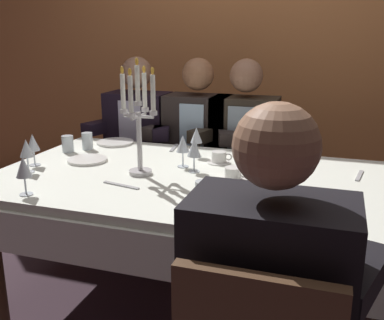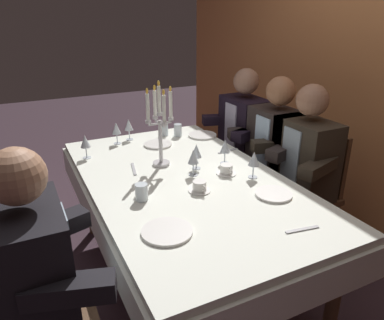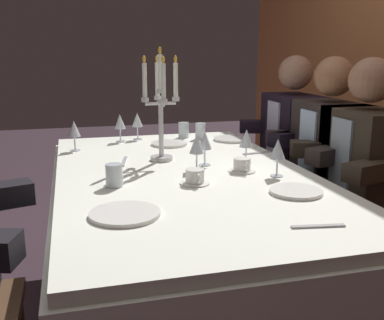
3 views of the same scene
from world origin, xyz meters
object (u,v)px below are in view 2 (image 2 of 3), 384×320
(dinner_plate_0, at_px, (158,144))
(wine_glass_5, at_px, (225,147))
(dinner_plate_2, at_px, (274,194))
(wine_glass_3, at_px, (129,125))
(wine_glass_6, at_px, (254,159))
(seated_diner_3, at_px, (33,270))
(dining_table, at_px, (185,196))
(wine_glass_1, at_px, (193,157))
(water_tumbler_2, at_px, (142,192))
(dinner_plate_1, at_px, (167,231))
(candelabra, at_px, (160,127))
(wine_glass_0, at_px, (116,129))
(wine_glass_4, at_px, (85,142))
(seated_diner_2, at_px, (306,158))
(water_tumbler_0, at_px, (178,130))
(dinner_plate_3, at_px, (202,135))
(water_tumbler_1, at_px, (164,129))
(seated_diner_0, at_px, (244,128))
(coffee_cup_1, at_px, (200,187))
(coffee_cup_0, at_px, (226,170))
(wine_glass_2, at_px, (196,151))
(seated_diner_1, at_px, (276,144))

(dinner_plate_0, height_order, wine_glass_5, wine_glass_5)
(dinner_plate_2, distance_m, wine_glass_3, 1.31)
(dinner_plate_2, xyz_separation_m, wine_glass_3, (-1.24, -0.42, 0.11))
(wine_glass_6, height_order, seated_diner_3, seated_diner_3)
(dining_table, xyz_separation_m, wine_glass_1, (-0.02, 0.06, 0.23))
(dining_table, height_order, wine_glass_3, wine_glass_3)
(dining_table, height_order, wine_glass_5, wine_glass_5)
(water_tumbler_2, bearing_deg, dinner_plate_1, -0.02)
(candelabra, height_order, dinner_plate_0, candelabra)
(wine_glass_3, bearing_deg, dining_table, 5.84)
(wine_glass_0, bearing_deg, wine_glass_4, -54.09)
(dinner_plate_0, xyz_separation_m, wine_glass_6, (0.78, 0.30, 0.11))
(wine_glass_5, xyz_separation_m, seated_diner_2, (0.15, 0.56, -0.12))
(wine_glass_3, bearing_deg, dinner_plate_2, 18.88)
(wine_glass_0, distance_m, wine_glass_6, 1.10)
(wine_glass_4, xyz_separation_m, water_tumbler_0, (-0.15, 0.75, -0.07))
(dinner_plate_0, height_order, dinner_plate_1, same)
(wine_glass_6, xyz_separation_m, water_tumbler_0, (-0.91, -0.08, -0.07))
(dinner_plate_3, relative_size, wine_glass_4, 1.37)
(dining_table, height_order, wine_glass_6, wine_glass_6)
(dining_table, relative_size, wine_glass_5, 11.83)
(water_tumbler_1, bearing_deg, seated_diner_0, 79.65)
(water_tumbler_2, bearing_deg, wine_glass_4, -169.31)
(wine_glass_6, xyz_separation_m, coffee_cup_1, (0.02, -0.37, -0.09))
(dinner_plate_2, height_order, wine_glass_5, wine_glass_5)
(wine_glass_6, bearing_deg, coffee_cup_0, -133.92)
(wine_glass_3, distance_m, wine_glass_6, 1.09)
(dinner_plate_1, relative_size, wine_glass_6, 1.44)
(wine_glass_0, distance_m, wine_glass_2, 0.75)
(seated_diner_1, bearing_deg, seated_diner_0, 180.00)
(wine_glass_4, bearing_deg, candelabra, 50.57)
(water_tumbler_2, bearing_deg, wine_glass_5, 110.04)
(dinner_plate_2, relative_size, wine_glass_4, 1.23)
(dinner_plate_2, relative_size, wine_glass_0, 1.23)
(wine_glass_4, distance_m, coffee_cup_1, 0.91)
(dining_table, relative_size, coffee_cup_0, 14.70)
(wine_glass_5, bearing_deg, wine_glass_0, -142.64)
(seated_diner_3, bearing_deg, coffee_cup_1, 108.59)
(wine_glass_1, bearing_deg, dinner_plate_1, -37.11)
(dinner_plate_2, xyz_separation_m, wine_glass_5, (-0.50, -0.01, 0.11))
(wine_glass_3, relative_size, seated_diner_2, 0.13)
(wine_glass_4, relative_size, water_tumbler_2, 1.78)
(dinner_plate_1, bearing_deg, water_tumbler_2, 179.98)
(dinner_plate_2, xyz_separation_m, seated_diner_3, (0.08, -1.22, -0.01))
(coffee_cup_1, xyz_separation_m, seated_diner_2, (-0.13, 0.88, -0.03))
(water_tumbler_0, bearing_deg, water_tumbler_1, -130.29)
(water_tumbler_2, relative_size, seated_diner_1, 0.07)
(dining_table, relative_size, dinner_plate_2, 9.62)
(wine_glass_0, relative_size, seated_diner_0, 0.13)
(wine_glass_1, distance_m, seated_diner_1, 0.86)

